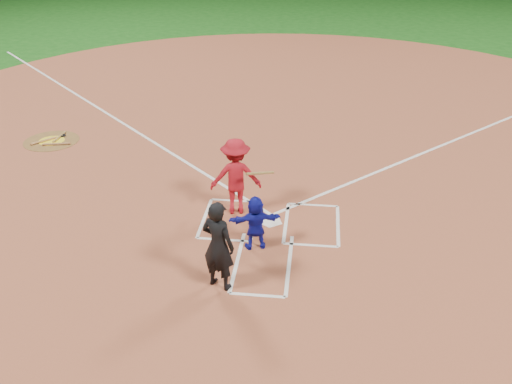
# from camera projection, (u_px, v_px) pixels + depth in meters

# --- Properties ---
(ground) EXTENTS (120.00, 120.00, 0.00)m
(ground) POSITION_uv_depth(u_px,v_px,m) (270.00, 222.00, 13.52)
(ground) COLOR #154F13
(ground) RESTS_ON ground
(home_plate_dirt) EXTENTS (28.00, 28.00, 0.01)m
(home_plate_dirt) POSITION_uv_depth(u_px,v_px,m) (287.00, 129.00, 18.78)
(home_plate_dirt) COLOR brown
(home_plate_dirt) RESTS_ON ground
(home_plate) EXTENTS (0.60, 0.60, 0.02)m
(home_plate) POSITION_uv_depth(u_px,v_px,m) (270.00, 221.00, 13.51)
(home_plate) COLOR white
(home_plate) RESTS_ON home_plate_dirt
(on_deck_circle) EXTENTS (1.70, 1.70, 0.01)m
(on_deck_circle) POSITION_uv_depth(u_px,v_px,m) (51.00, 141.00, 17.83)
(on_deck_circle) COLOR brown
(on_deck_circle) RESTS_ON home_plate_dirt
(on_deck_logo) EXTENTS (0.80, 0.80, 0.00)m
(on_deck_logo) POSITION_uv_depth(u_px,v_px,m) (51.00, 141.00, 17.83)
(on_deck_logo) COLOR yellow
(on_deck_logo) RESTS_ON on_deck_circle
(on_deck_bat_a) EXTENTS (0.09, 0.84, 0.06)m
(on_deck_bat_a) POSITION_uv_depth(u_px,v_px,m) (59.00, 137.00, 18.02)
(on_deck_bat_a) COLOR olive
(on_deck_bat_a) RESTS_ON on_deck_circle
(on_deck_bat_b) EXTENTS (0.59, 0.68, 0.06)m
(on_deck_bat_b) POSITION_uv_depth(u_px,v_px,m) (44.00, 141.00, 17.75)
(on_deck_bat_b) COLOR #A96D3E
(on_deck_bat_b) RESTS_ON on_deck_circle
(on_deck_bat_c) EXTENTS (0.83, 0.25, 0.06)m
(on_deck_bat_c) POSITION_uv_depth(u_px,v_px,m) (56.00, 144.00, 17.52)
(on_deck_bat_c) COLOR brown
(on_deck_bat_c) RESTS_ON on_deck_circle
(bat_weight_donut) EXTENTS (0.19, 0.19, 0.05)m
(bat_weight_donut) POSITION_uv_depth(u_px,v_px,m) (63.00, 135.00, 18.15)
(bat_weight_donut) COLOR black
(bat_weight_donut) RESTS_ON on_deck_circle
(catcher) EXTENTS (1.20, 0.66, 1.24)m
(catcher) POSITION_uv_depth(u_px,v_px,m) (256.00, 223.00, 12.27)
(catcher) COLOR #1317A1
(catcher) RESTS_ON home_plate_dirt
(umpire) EXTENTS (0.81, 0.68, 1.89)m
(umpire) POSITION_uv_depth(u_px,v_px,m) (218.00, 245.00, 10.90)
(umpire) COLOR black
(umpire) RESTS_ON home_plate_dirt
(chalk_markings) EXTENTS (28.35, 17.32, 0.01)m
(chalk_markings) POSITION_uv_depth(u_px,v_px,m) (286.00, 137.00, 18.15)
(chalk_markings) COLOR white
(chalk_markings) RESTS_ON home_plate_dirt
(batter_at_plate) EXTENTS (1.58, 0.94, 1.89)m
(batter_at_plate) POSITION_uv_depth(u_px,v_px,m) (236.00, 176.00, 13.51)
(batter_at_plate) COLOR #A6121E
(batter_at_plate) RESTS_ON home_plate_dirt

